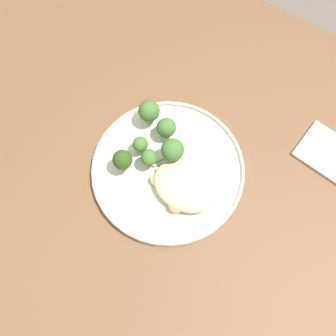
{
  "coord_description": "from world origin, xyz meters",
  "views": [
    {
      "loc": [
        0.2,
        -0.21,
        1.54
      ],
      "look_at": [
        0.04,
        0.04,
        0.76
      ],
      "focal_mm": 47.64,
      "sensor_mm": 36.0,
      "label": 1
    }
  ],
  "objects_px": {
    "dinner_plate": "(168,170)",
    "broccoli_floret_right_tilted": "(140,145)",
    "seared_scallop_front_small": "(157,179)",
    "broccoli_floret_near_rim": "(124,159)",
    "broccoli_floret_beside_noodles": "(165,127)",
    "seared_scallop_rear_pale": "(177,205)",
    "seared_scallop_half_hidden": "(168,183)",
    "broccoli_floret_center_pile": "(149,158)",
    "broccoli_floret_split_head": "(173,150)",
    "seared_scallop_center_golden": "(199,185)",
    "broccoli_floret_small_sprig": "(149,111)"
  },
  "relations": [
    {
      "from": "dinner_plate",
      "to": "seared_scallop_rear_pale",
      "type": "relative_size",
      "value": 9.78
    },
    {
      "from": "broccoli_floret_near_rim",
      "to": "broccoli_floret_beside_noodles",
      "type": "bearing_deg",
      "value": 73.88
    },
    {
      "from": "broccoli_floret_beside_noodles",
      "to": "broccoli_floret_small_sprig",
      "type": "height_order",
      "value": "broccoli_floret_small_sprig"
    },
    {
      "from": "dinner_plate",
      "to": "broccoli_floret_small_sprig",
      "type": "height_order",
      "value": "broccoli_floret_small_sprig"
    },
    {
      "from": "seared_scallop_front_small",
      "to": "broccoli_floret_right_tilted",
      "type": "bearing_deg",
      "value": 147.85
    },
    {
      "from": "broccoli_floret_center_pile",
      "to": "broccoli_floret_small_sprig",
      "type": "height_order",
      "value": "broccoli_floret_small_sprig"
    },
    {
      "from": "broccoli_floret_beside_noodles",
      "to": "broccoli_floret_split_head",
      "type": "distance_m",
      "value": 0.06
    },
    {
      "from": "seared_scallop_rear_pale",
      "to": "broccoli_floret_near_rim",
      "type": "xyz_separation_m",
      "value": [
        -0.12,
        0.02,
        0.02
      ]
    },
    {
      "from": "dinner_plate",
      "to": "broccoli_floret_right_tilted",
      "type": "xyz_separation_m",
      "value": [
        -0.07,
        0.01,
        0.03
      ]
    },
    {
      "from": "broccoli_floret_right_tilted",
      "to": "broccoli_floret_split_head",
      "type": "bearing_deg",
      "value": 15.38
    },
    {
      "from": "seared_scallop_rear_pale",
      "to": "seared_scallop_front_small",
      "type": "relative_size",
      "value": 1.24
    },
    {
      "from": "broccoli_floret_near_rim",
      "to": "broccoli_floret_split_head",
      "type": "bearing_deg",
      "value": 41.18
    },
    {
      "from": "dinner_plate",
      "to": "seared_scallop_rear_pale",
      "type": "bearing_deg",
      "value": -45.91
    },
    {
      "from": "broccoli_floret_near_rim",
      "to": "seared_scallop_half_hidden",
      "type": "bearing_deg",
      "value": 7.21
    },
    {
      "from": "seared_scallop_center_golden",
      "to": "broccoli_floret_beside_noodles",
      "type": "bearing_deg",
      "value": 151.96
    },
    {
      "from": "broccoli_floret_right_tilted",
      "to": "broccoli_floret_near_rim",
      "type": "distance_m",
      "value": 0.04
    },
    {
      "from": "broccoli_floret_center_pile",
      "to": "broccoli_floret_split_head",
      "type": "relative_size",
      "value": 0.79
    },
    {
      "from": "seared_scallop_front_small",
      "to": "broccoli_floret_center_pile",
      "type": "xyz_separation_m",
      "value": [
        -0.03,
        0.02,
        0.02
      ]
    },
    {
      "from": "seared_scallop_front_small",
      "to": "broccoli_floret_near_rim",
      "type": "relative_size",
      "value": 0.41
    },
    {
      "from": "seared_scallop_front_small",
      "to": "broccoli_floret_center_pile",
      "type": "relative_size",
      "value": 0.47
    },
    {
      "from": "broccoli_floret_right_tilted",
      "to": "broccoli_floret_split_head",
      "type": "relative_size",
      "value": 0.67
    },
    {
      "from": "broccoli_floret_center_pile",
      "to": "seared_scallop_center_golden",
      "type": "bearing_deg",
      "value": 5.75
    },
    {
      "from": "broccoli_floret_small_sprig",
      "to": "seared_scallop_rear_pale",
      "type": "bearing_deg",
      "value": -41.79
    },
    {
      "from": "broccoli_floret_center_pile",
      "to": "broccoli_floret_small_sprig",
      "type": "xyz_separation_m",
      "value": [
        -0.05,
        0.08,
        0.01
      ]
    },
    {
      "from": "broccoli_floret_center_pile",
      "to": "broccoli_floret_near_rim",
      "type": "relative_size",
      "value": 0.88
    },
    {
      "from": "seared_scallop_half_hidden",
      "to": "broccoli_floret_near_rim",
      "type": "xyz_separation_m",
      "value": [
        -0.09,
        -0.01,
        0.03
      ]
    },
    {
      "from": "seared_scallop_front_small",
      "to": "broccoli_floret_right_tilted",
      "type": "distance_m",
      "value": 0.07
    },
    {
      "from": "broccoli_floret_near_rim",
      "to": "dinner_plate",
      "type": "bearing_deg",
      "value": 26.32
    },
    {
      "from": "dinner_plate",
      "to": "seared_scallop_center_golden",
      "type": "bearing_deg",
      "value": 0.97
    },
    {
      "from": "broccoli_floret_beside_noodles",
      "to": "broccoli_floret_right_tilted",
      "type": "bearing_deg",
      "value": -110.69
    },
    {
      "from": "seared_scallop_center_golden",
      "to": "broccoli_floret_small_sprig",
      "type": "distance_m",
      "value": 0.17
    },
    {
      "from": "seared_scallop_half_hidden",
      "to": "broccoli_floret_beside_noodles",
      "type": "xyz_separation_m",
      "value": [
        -0.06,
        0.08,
        0.02
      ]
    },
    {
      "from": "dinner_plate",
      "to": "broccoli_floret_beside_noodles",
      "type": "xyz_separation_m",
      "value": [
        -0.05,
        0.06,
        0.03
      ]
    },
    {
      "from": "dinner_plate",
      "to": "broccoli_floret_split_head",
      "type": "distance_m",
      "value": 0.05
    },
    {
      "from": "broccoli_floret_split_head",
      "to": "seared_scallop_center_golden",
      "type": "bearing_deg",
      "value": -17.58
    },
    {
      "from": "seared_scallop_rear_pale",
      "to": "seared_scallop_half_hidden",
      "type": "distance_m",
      "value": 0.05
    },
    {
      "from": "broccoli_floret_right_tilted",
      "to": "broccoli_floret_split_head",
      "type": "height_order",
      "value": "broccoli_floret_split_head"
    },
    {
      "from": "seared_scallop_front_small",
      "to": "broccoli_floret_small_sprig",
      "type": "height_order",
      "value": "broccoli_floret_small_sprig"
    },
    {
      "from": "seared_scallop_rear_pale",
      "to": "broccoli_floret_split_head",
      "type": "height_order",
      "value": "broccoli_floret_split_head"
    },
    {
      "from": "seared_scallop_center_golden",
      "to": "broccoli_floret_center_pile",
      "type": "distance_m",
      "value": 0.1
    },
    {
      "from": "broccoli_floret_right_tilted",
      "to": "broccoli_floret_beside_noodles",
      "type": "bearing_deg",
      "value": 69.31
    },
    {
      "from": "broccoli_floret_center_pile",
      "to": "broccoli_floret_near_rim",
      "type": "bearing_deg",
      "value": -144.23
    },
    {
      "from": "dinner_plate",
      "to": "seared_scallop_front_small",
      "type": "xyz_separation_m",
      "value": [
        -0.01,
        -0.03,
        0.01
      ]
    },
    {
      "from": "broccoli_floret_center_pile",
      "to": "broccoli_floret_small_sprig",
      "type": "distance_m",
      "value": 0.09
    },
    {
      "from": "broccoli_floret_center_pile",
      "to": "broccoli_floret_near_rim",
      "type": "xyz_separation_m",
      "value": [
        -0.04,
        -0.03,
        0.0
      ]
    },
    {
      "from": "dinner_plate",
      "to": "broccoli_floret_split_head",
      "type": "bearing_deg",
      "value": 101.77
    },
    {
      "from": "broccoli_floret_split_head",
      "to": "broccoli_floret_beside_noodles",
      "type": "bearing_deg",
      "value": 137.68
    },
    {
      "from": "broccoli_floret_split_head",
      "to": "seared_scallop_front_small",
      "type": "bearing_deg",
      "value": -91.01
    },
    {
      "from": "seared_scallop_center_golden",
      "to": "broccoli_floret_split_head",
      "type": "height_order",
      "value": "broccoli_floret_split_head"
    },
    {
      "from": "seared_scallop_front_small",
      "to": "broccoli_floret_right_tilted",
      "type": "xyz_separation_m",
      "value": [
        -0.06,
        0.04,
        0.02
      ]
    }
  ]
}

